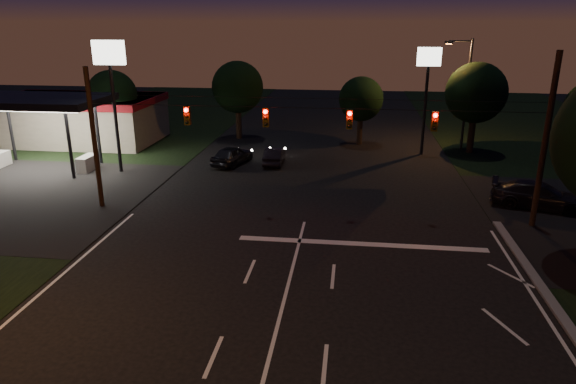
% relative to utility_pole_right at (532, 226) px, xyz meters
% --- Properties ---
extents(stop_bar, '(12.00, 0.50, 0.01)m').
position_rel_utility_pole_right_xyz_m(stop_bar, '(-9.00, -3.50, 0.01)').
color(stop_bar, silver).
rests_on(stop_bar, ground).
extents(utility_pole_right, '(0.30, 0.30, 9.00)m').
position_rel_utility_pole_right_xyz_m(utility_pole_right, '(0.00, 0.00, 0.00)').
color(utility_pole_right, black).
rests_on(utility_pole_right, ground).
extents(utility_pole_left, '(0.28, 0.28, 8.00)m').
position_rel_utility_pole_right_xyz_m(utility_pole_left, '(-24.00, 0.00, 0.00)').
color(utility_pole_left, black).
rests_on(utility_pole_left, ground).
extents(signal_span, '(24.00, 0.40, 1.56)m').
position_rel_utility_pole_right_xyz_m(signal_span, '(-12.00, -0.04, 5.50)').
color(signal_span, black).
rests_on(signal_span, ground).
extents(gas_station, '(14.20, 16.10, 5.25)m').
position_rel_utility_pole_right_xyz_m(gas_station, '(-33.86, 15.39, 2.38)').
color(gas_station, gray).
rests_on(gas_station, ground).
extents(pole_sign_left_near, '(2.20, 0.30, 9.10)m').
position_rel_utility_pole_right_xyz_m(pole_sign_left_near, '(-26.00, 7.00, 6.98)').
color(pole_sign_left_near, black).
rests_on(pole_sign_left_near, ground).
extents(pole_sign_right, '(1.80, 0.30, 8.40)m').
position_rel_utility_pole_right_xyz_m(pole_sign_right, '(-4.00, 15.00, 6.24)').
color(pole_sign_right, black).
rests_on(pole_sign_right, ground).
extents(street_light_right_far, '(2.20, 0.35, 9.00)m').
position_rel_utility_pole_right_xyz_m(street_light_right_far, '(-0.76, 17.00, 5.24)').
color(street_light_right_far, black).
rests_on(street_light_right_far, ground).
extents(tree_far_a, '(4.20, 4.20, 6.42)m').
position_rel_utility_pole_right_xyz_m(tree_far_a, '(-29.98, 15.12, 4.26)').
color(tree_far_a, black).
rests_on(tree_far_a, ground).
extents(tree_far_b, '(4.60, 4.60, 6.98)m').
position_rel_utility_pole_right_xyz_m(tree_far_b, '(-19.98, 19.13, 4.61)').
color(tree_far_b, black).
rests_on(tree_far_b, ground).
extents(tree_far_c, '(3.80, 3.80, 5.86)m').
position_rel_utility_pole_right_xyz_m(tree_far_c, '(-8.98, 18.10, 3.90)').
color(tree_far_c, black).
rests_on(tree_far_c, ground).
extents(tree_far_d, '(4.80, 4.80, 7.30)m').
position_rel_utility_pole_right_xyz_m(tree_far_d, '(0.02, 16.13, 4.83)').
color(tree_far_d, black).
rests_on(tree_far_d, ground).
extents(car_oncoming_a, '(2.84, 4.50, 1.43)m').
position_rel_utility_pole_right_xyz_m(car_oncoming_a, '(-18.53, 9.98, 0.71)').
color(car_oncoming_a, black).
rests_on(car_oncoming_a, ground).
extents(car_oncoming_b, '(1.40, 3.79, 1.24)m').
position_rel_utility_pole_right_xyz_m(car_oncoming_b, '(-15.42, 10.63, 0.62)').
color(car_oncoming_b, black).
rests_on(car_oncoming_b, ground).
extents(car_cross, '(5.62, 3.46, 1.52)m').
position_rel_utility_pole_right_xyz_m(car_cross, '(1.19, 2.92, 0.76)').
color(car_cross, black).
rests_on(car_cross, ground).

